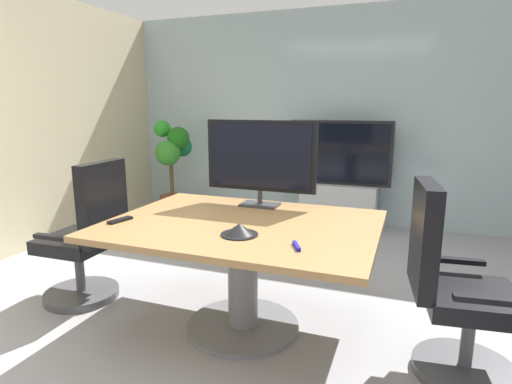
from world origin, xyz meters
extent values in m
plane|color=#99999E|center=(0.00, 0.00, 0.00)|extent=(7.09, 7.09, 0.00)
cube|color=#9EB2B7|center=(0.00, 3.05, 1.32)|extent=(5.38, 0.10, 2.64)
cube|color=olive|center=(0.05, 0.13, 0.73)|extent=(1.72, 1.28, 0.04)
cylinder|color=slate|center=(0.05, 0.13, 0.35)|extent=(0.20, 0.20, 0.71)
cylinder|color=slate|center=(0.05, 0.13, 0.01)|extent=(0.76, 0.76, 0.03)
cylinder|color=#4C4C51|center=(-1.31, 0.09, 0.03)|extent=(0.56, 0.56, 0.06)
cylinder|color=#4C4C51|center=(-1.31, 0.09, 0.24)|extent=(0.07, 0.07, 0.36)
cube|color=black|center=(-1.31, 0.09, 0.46)|extent=(0.49, 0.49, 0.10)
cube|color=black|center=(-1.04, 0.10, 0.79)|extent=(0.10, 0.46, 0.60)
cube|color=black|center=(-1.30, 0.35, 0.58)|extent=(0.28, 0.06, 0.03)
cube|color=black|center=(-1.29, -0.17, 0.58)|extent=(0.28, 0.06, 0.03)
cylinder|color=#4C4C51|center=(1.41, 0.09, 0.03)|extent=(0.56, 0.56, 0.06)
cylinder|color=#4C4C51|center=(1.41, 0.09, 0.24)|extent=(0.07, 0.07, 0.36)
cube|color=black|center=(1.41, 0.09, 0.46)|extent=(0.54, 0.54, 0.10)
cube|color=black|center=(1.14, 0.06, 0.79)|extent=(0.15, 0.46, 0.60)
cube|color=black|center=(1.42, -0.17, 0.58)|extent=(0.28, 0.08, 0.03)
cube|color=black|center=(1.36, 0.35, 0.58)|extent=(0.28, 0.08, 0.03)
cube|color=#333338|center=(0.00, 0.59, 0.75)|extent=(0.28, 0.18, 0.02)
cylinder|color=#333338|center=(0.00, 0.59, 0.81)|extent=(0.04, 0.04, 0.10)
cube|color=black|center=(0.00, 0.60, 1.12)|extent=(0.84, 0.04, 0.52)
cube|color=black|center=(0.00, 0.58, 1.12)|extent=(0.77, 0.01, 0.47)
cube|color=#B7BABC|center=(0.25, 2.70, 0.28)|extent=(0.90, 0.36, 0.55)
cube|color=black|center=(0.25, 2.68, 0.93)|extent=(1.20, 0.06, 0.76)
cube|color=black|center=(0.25, 2.64, 0.93)|extent=(1.12, 0.01, 0.69)
cylinder|color=brown|center=(-1.92, 2.42, 0.15)|extent=(0.34, 0.34, 0.30)
cylinder|color=brown|center=(-1.92, 2.42, 0.52)|extent=(0.05, 0.05, 0.44)
sphere|color=#1B6116|center=(-1.79, 2.41, 1.07)|extent=(0.29, 0.29, 0.29)
sphere|color=#156F37|center=(-1.86, 2.63, 0.93)|extent=(0.26, 0.26, 0.26)
sphere|color=green|center=(-2.05, 2.45, 1.18)|extent=(0.22, 0.22, 0.22)
sphere|color=#318125|center=(-1.89, 2.31, 0.88)|extent=(0.32, 0.32, 0.32)
cone|color=black|center=(0.13, -0.13, 0.78)|extent=(0.19, 0.19, 0.07)
cylinder|color=black|center=(0.13, -0.13, 0.75)|extent=(0.22, 0.22, 0.01)
cube|color=black|center=(-0.70, -0.14, 0.76)|extent=(0.09, 0.18, 0.02)
cube|color=#1919A5|center=(0.50, -0.22, 0.76)|extent=(0.08, 0.13, 0.02)
camera|label=1|loc=(1.04, -2.27, 1.50)|focal=29.19mm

